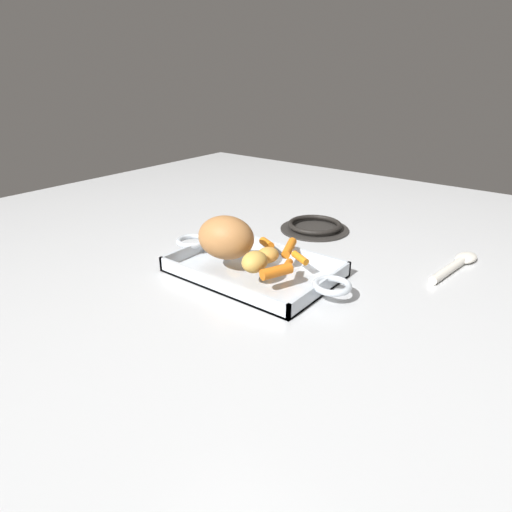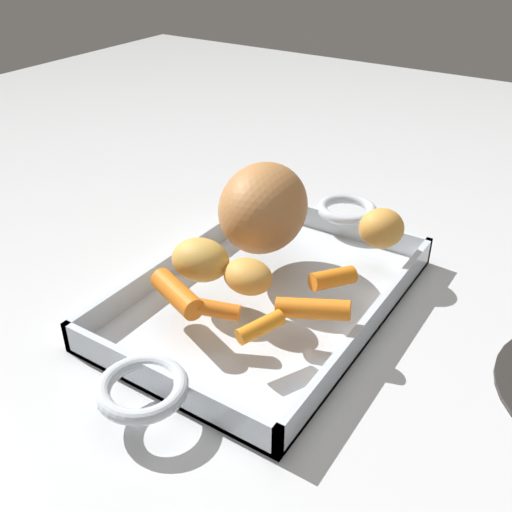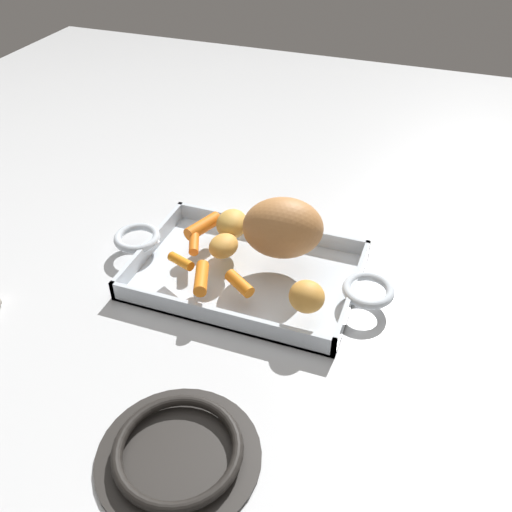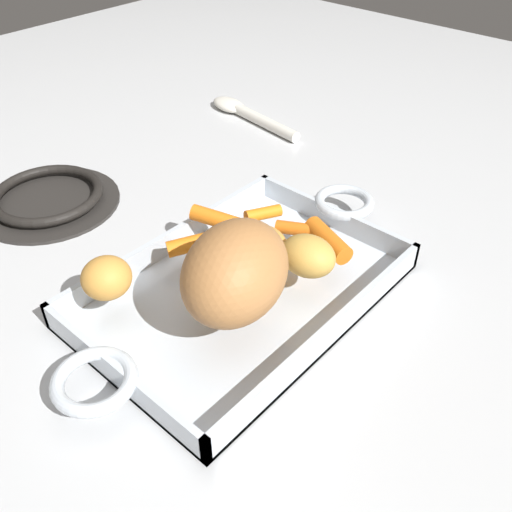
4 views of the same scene
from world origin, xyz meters
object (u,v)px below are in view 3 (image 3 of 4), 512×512
object	(u,v)px
baby_carrot_long	(181,261)
baby_carrot_northwest	(195,242)
stove_burner_rear	(178,453)
pork_roast	(283,228)
baby_carrot_center_right	(203,226)
baby_carrot_short	(240,283)
baby_carrot_southwest	(201,278)
roasting_dish	(246,272)
potato_near_roast	(222,248)
potato_golden_small	(307,297)
potato_halved	(232,224)

from	to	relation	value
baby_carrot_long	baby_carrot_northwest	distance (m)	0.05
baby_carrot_northwest	stove_burner_rear	xyz separation A→B (m)	(-0.12, 0.31, -0.03)
pork_roast	stove_burner_rear	world-z (taller)	pork_roast
baby_carrot_center_right	baby_carrot_short	bearing A→B (deg)	133.89
baby_carrot_southwest	baby_carrot_short	xyz separation A→B (m)	(-0.05, -0.01, -0.00)
pork_roast	baby_carrot_long	world-z (taller)	pork_roast
roasting_dish	stove_burner_rear	world-z (taller)	roasting_dish
stove_burner_rear	baby_carrot_northwest	bearing A→B (deg)	-68.60
pork_roast	stove_burner_rear	bearing A→B (deg)	88.87
baby_carrot_southwest	potato_near_roast	distance (m)	0.07
stove_burner_rear	potato_golden_small	bearing A→B (deg)	-107.24
stove_burner_rear	baby_carrot_short	bearing A→B (deg)	-84.49
pork_roast	baby_carrot_southwest	bearing A→B (deg)	51.39
baby_carrot_short	potato_near_roast	bearing A→B (deg)	-49.78
baby_carrot_center_right	baby_carrot_short	distance (m)	0.15
baby_carrot_center_right	potato_halved	xyz separation A→B (m)	(-0.05, -0.01, 0.01)
baby_carrot_long	baby_carrot_southwest	bearing A→B (deg)	149.33
potato_halved	potato_golden_small	world-z (taller)	same
roasting_dish	baby_carrot_short	world-z (taller)	baby_carrot_short
roasting_dish	baby_carrot_southwest	distance (m)	0.09
pork_roast	potato_golden_small	world-z (taller)	pork_roast
stove_burner_rear	baby_carrot_southwest	bearing A→B (deg)	-71.91
roasting_dish	potato_near_roast	world-z (taller)	potato_near_roast
roasting_dish	potato_halved	size ratio (longest dim) A/B	7.59
baby_carrot_long	baby_carrot_short	xyz separation A→B (m)	(-0.10, 0.02, 0.00)
potato_halved	stove_burner_rear	bearing A→B (deg)	102.60
baby_carrot_northwest	potato_golden_small	size ratio (longest dim) A/B	0.82
baby_carrot_northwest	stove_burner_rear	bearing A→B (deg)	111.40
pork_roast	potato_halved	bearing A→B (deg)	-10.73
potato_golden_small	stove_burner_rear	distance (m)	0.26
baby_carrot_short	stove_burner_rear	distance (m)	0.25
baby_carrot_southwest	potato_near_roast	size ratio (longest dim) A/B	1.31
baby_carrot_center_right	baby_carrot_short	world-z (taller)	baby_carrot_center_right
roasting_dish	baby_carrot_northwest	bearing A→B (deg)	-2.07
baby_carrot_southwest	potato_halved	size ratio (longest dim) A/B	1.13
baby_carrot_center_right	potato_golden_small	bearing A→B (deg)	150.29
baby_carrot_short	potato_golden_small	size ratio (longest dim) A/B	0.94
baby_carrot_northwest	potato_near_roast	world-z (taller)	potato_near_roast
potato_halved	baby_carrot_center_right	bearing A→B (deg)	9.60
potato_near_roast	stove_burner_rear	distance (m)	0.32
baby_carrot_center_right	baby_carrot_northwest	distance (m)	0.04
roasting_dish	baby_carrot_northwest	distance (m)	0.09
baby_carrot_center_right	potato_halved	world-z (taller)	potato_halved
baby_carrot_long	potato_near_roast	xyz separation A→B (m)	(-0.05, -0.04, 0.01)
potato_halved	baby_carrot_long	bearing A→B (deg)	66.36
roasting_dish	pork_roast	size ratio (longest dim) A/B	3.72
potato_golden_small	stove_burner_rear	xyz separation A→B (m)	(0.07, 0.24, -0.05)
roasting_dish	baby_carrot_long	bearing A→B (deg)	28.34
potato_near_roast	potato_halved	bearing A→B (deg)	-82.99
baby_carrot_center_right	baby_carrot_short	xyz separation A→B (m)	(-0.10, 0.11, -0.00)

